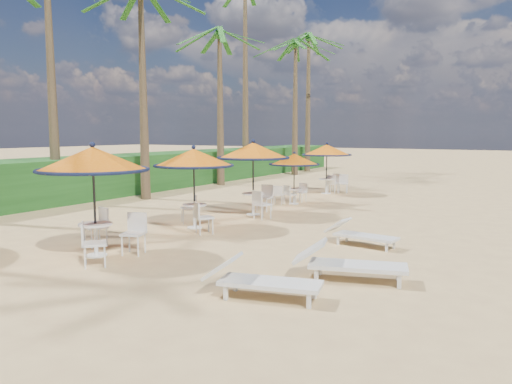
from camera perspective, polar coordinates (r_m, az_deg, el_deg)
ground at (r=9.50m, az=1.85°, el=-10.91°), size 160.00×160.00×0.00m
scrub_hedge at (r=26.09m, az=-12.69°, el=2.29°), size 3.00×40.00×1.80m
station_0 at (r=12.12m, az=-17.89°, el=2.08°), size 2.57×2.57×2.68m
station_1 at (r=15.08m, az=-7.10°, el=3.07°), size 2.41×2.41×2.51m
station_2 at (r=17.38m, az=-0.19°, el=3.97°), size 2.55×2.55×2.66m
station_3 at (r=20.16m, az=4.31°, el=3.02°), size 2.04×2.04×2.13m
station_4 at (r=23.80m, az=8.28°, el=4.08°), size 2.33×2.33×2.43m
lounger_near at (r=8.85m, az=0.27°, el=-9.90°), size 2.17×1.13×0.74m
lounger_mid at (r=10.01m, az=10.24°, el=-7.91°), size 2.30×1.29×0.79m
lounger_far at (r=13.10m, az=11.66°, el=-4.68°), size 1.92×0.80×0.67m
palm_3 at (r=22.76m, az=-13.04°, el=20.25°), size 5.00×5.00×9.03m
palm_4 at (r=27.93m, az=-4.18°, el=16.59°), size 5.00×5.00×8.38m
palm_6 at (r=34.58m, az=4.56°, el=15.66°), size 5.00×5.00×8.99m
palm_7 at (r=37.87m, az=6.06°, el=16.27°), size 5.00×5.00×9.96m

